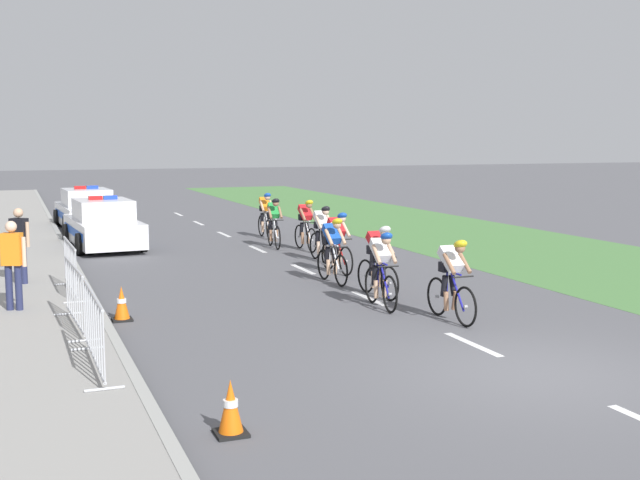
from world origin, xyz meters
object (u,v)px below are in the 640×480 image
(cyclist_third, at_px, (378,260))
(cyclist_seventh, at_px, (306,224))
(crowd_barrier_middle, at_px, (75,297))
(traffic_cone_mid, at_px, (122,304))
(spectator_closest, at_px, (20,240))
(cyclist_lead, at_px, (452,279))
(police_car_nearest, at_px, (103,226))
(spectator_middle, at_px, (13,259))
(crowd_barrier_rear, at_px, (70,268))
(traffic_cone_near, at_px, (231,408))
(cyclist_fourth, at_px, (332,249))
(cyclist_sixth, at_px, (322,233))
(cyclist_fifth, at_px, (337,241))
(cyclist_second, at_px, (381,268))
(crowd_barrier_front, at_px, (94,331))
(cyclist_ninth, at_px, (265,215))
(cyclist_eighth, at_px, (274,222))
(police_car_second, at_px, (87,211))

(cyclist_third, bearing_deg, cyclist_seventh, 81.93)
(crowd_barrier_middle, bearing_deg, traffic_cone_mid, 41.26)
(traffic_cone_mid, bearing_deg, spectator_closest, 112.60)
(cyclist_lead, xyz_separation_m, spectator_closest, (-7.24, 6.20, 0.30))
(police_car_nearest, height_order, spectator_middle, spectator_middle)
(crowd_barrier_rear, relative_size, traffic_cone_near, 3.63)
(spectator_closest, bearing_deg, cyclist_fourth, -15.48)
(cyclist_third, xyz_separation_m, crowd_barrier_rear, (-6.02, 2.09, -0.14))
(cyclist_sixth, relative_size, traffic_cone_near, 2.69)
(spectator_closest, bearing_deg, cyclist_sixth, 9.31)
(cyclist_fifth, height_order, crowd_barrier_rear, cyclist_fifth)
(cyclist_second, distance_m, cyclist_third, 1.10)
(cyclist_second, distance_m, crowd_barrier_front, 6.29)
(cyclist_sixth, distance_m, cyclist_ninth, 5.51)
(cyclist_fourth, relative_size, cyclist_ninth, 1.00)
(cyclist_seventh, xyz_separation_m, spectator_closest, (-7.97, -3.41, 0.30))
(cyclist_third, distance_m, traffic_cone_mid, 5.34)
(cyclist_sixth, relative_size, cyclist_eighth, 1.00)
(cyclist_third, relative_size, crowd_barrier_rear, 0.74)
(cyclist_fourth, bearing_deg, cyclist_second, -92.73)
(cyclist_fifth, relative_size, traffic_cone_near, 2.69)
(cyclist_second, relative_size, police_car_second, 0.38)
(cyclist_eighth, bearing_deg, traffic_cone_mid, -124.01)
(cyclist_ninth, xyz_separation_m, crowd_barrier_middle, (-6.97, -11.51, -0.14))
(cyclist_seventh, relative_size, spectator_middle, 1.03)
(police_car_second, distance_m, spectator_middle, 14.85)
(cyclist_third, height_order, crowd_barrier_middle, cyclist_third)
(cyclist_ninth, bearing_deg, cyclist_eighth, -101.36)
(crowd_barrier_front, bearing_deg, police_car_second, 85.24)
(police_car_second, bearing_deg, cyclist_sixth, -63.63)
(cyclist_third, xyz_separation_m, police_car_nearest, (-4.52, 9.90, -0.11))
(police_car_nearest, height_order, police_car_second, same)
(police_car_second, distance_m, crowd_barrier_front, 19.17)
(cyclist_eighth, bearing_deg, cyclist_second, -94.68)
(cyclist_third, height_order, crowd_barrier_rear, cyclist_third)
(cyclist_eighth, bearing_deg, cyclist_seventh, -53.76)
(cyclist_lead, relative_size, spectator_middle, 1.03)
(cyclist_seventh, bearing_deg, spectator_closest, -156.82)
(cyclist_second, xyz_separation_m, cyclist_eighth, (0.74, 9.05, 0.00))
(cyclist_fourth, height_order, cyclist_ninth, same)
(cyclist_third, height_order, crowd_barrier_front, cyclist_third)
(cyclist_seventh, xyz_separation_m, crowd_barrier_rear, (-7.03, -5.00, -0.14))
(cyclist_fifth, bearing_deg, crowd_barrier_rear, -171.17)
(spectator_closest, distance_m, spectator_middle, 2.90)
(cyclist_eighth, height_order, cyclist_ninth, same)
(cyclist_second, height_order, cyclist_sixth, same)
(cyclist_second, distance_m, traffic_cone_near, 7.12)
(traffic_cone_near, bearing_deg, cyclist_third, 52.98)
(cyclist_second, relative_size, crowd_barrier_rear, 0.74)
(crowd_barrier_middle, distance_m, traffic_cone_near, 5.61)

